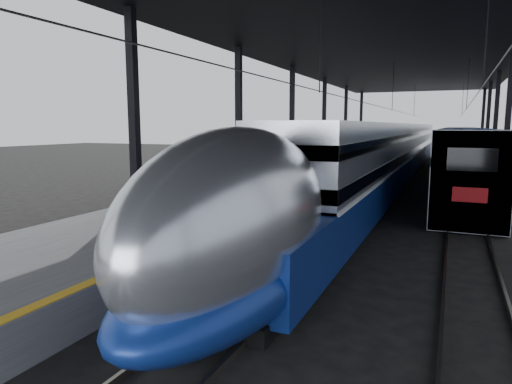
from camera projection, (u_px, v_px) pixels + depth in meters
The scene contains 7 objects.
ground at pixel (196, 285), 12.54m from camera, with size 160.00×160.00×0.00m, color black.
platform at pixel (299, 181), 32.01m from camera, with size 6.00×80.00×1.00m, color #4C4C4F.
yellow_strip at pixel (339, 175), 30.84m from camera, with size 0.30×80.00×0.01m, color #C78E12.
rails at pixel (419, 193), 28.94m from camera, with size 6.52×80.00×0.16m.
canopy at pixel (383, 49), 28.65m from camera, with size 18.00×75.00×9.47m.
tgv_train at pixel (392, 155), 35.14m from camera, with size 3.12×65.20×4.48m.
second_train at pixel (461, 150), 42.62m from camera, with size 3.03×56.05×4.17m.
Camera 1 is at (6.28, -10.40, 4.33)m, focal length 32.00 mm.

